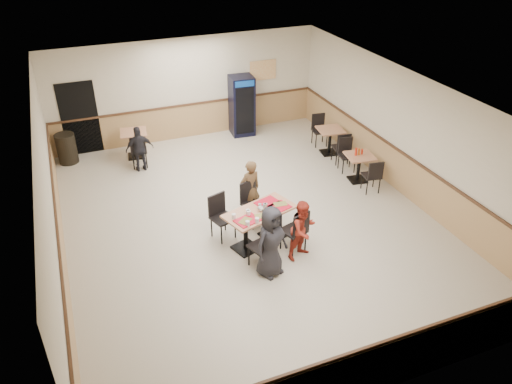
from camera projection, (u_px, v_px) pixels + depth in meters
name	position (u px, v px, depth m)	size (l,w,h in m)	color
ground	(249.00, 220.00, 11.41)	(10.00, 10.00, 0.00)	beige
room_shell	(275.00, 141.00, 13.71)	(10.00, 10.00, 10.00)	silver
main_table	(260.00, 221.00, 10.42)	(1.65, 1.17, 0.80)	black
main_chairs	(258.00, 223.00, 10.40)	(1.80, 2.07, 1.01)	black
diner_woman_left	(271.00, 242.00, 9.44)	(0.73, 0.48, 1.50)	black
diner_woman_right	(303.00, 230.00, 9.96)	(0.63, 0.49, 1.29)	maroon
diner_man_opposite	(250.00, 189.00, 11.19)	(0.52, 0.34, 1.43)	brown
lone_diner	(140.00, 149.00, 13.17)	(0.74, 0.31, 1.26)	black
tabletop_clutter	(261.00, 211.00, 10.21)	(1.34, 0.96, 0.12)	red
side_table_near	(359.00, 164.00, 12.75)	(0.77, 0.77, 0.72)	black
side_table_near_chair_south	(372.00, 175.00, 12.30)	(0.42, 0.42, 0.92)	black
side_table_near_chair_north	(347.00, 155.00, 13.23)	(0.42, 0.42, 0.92)	black
side_table_far	(330.00, 137.00, 14.11)	(0.78, 0.78, 0.74)	black
side_table_far_chair_south	(341.00, 147.00, 13.65)	(0.44, 0.44, 0.94)	black
side_table_far_chair_north	(320.00, 130.00, 14.60)	(0.44, 0.44, 0.94)	black
condiment_caddy	(358.00, 152.00, 12.61)	(0.23, 0.06, 0.20)	red
back_table	(134.00, 140.00, 13.92)	(0.81, 0.81, 0.77)	black
back_table_chair_lone	(139.00, 150.00, 13.44)	(0.45, 0.45, 0.97)	black
pepsi_cooler	(242.00, 106.00, 15.10)	(0.74, 0.74, 1.81)	black
trash_bin	(67.00, 149.00, 13.67)	(0.53, 0.53, 0.83)	black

